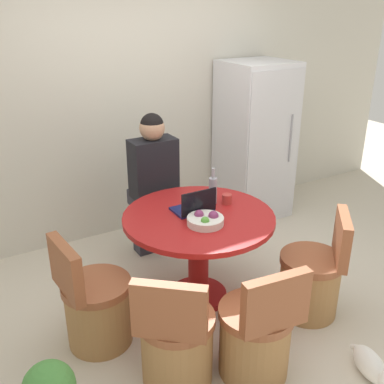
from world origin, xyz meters
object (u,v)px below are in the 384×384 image
chair_left_side (96,308)px  bottle (213,190)px  cat (372,366)px  person_seated (152,180)px  chair_near_camera (256,337)px  laptop (194,207)px  refrigerator (255,141)px  dining_table (199,237)px  chair_near_right_corner (312,280)px  chair_near_left_corner (176,344)px  fruit_bowl (206,220)px

chair_left_side → bottle: (1.08, 0.21, 0.58)m
chair_left_side → cat: chair_left_side is taller
bottle → person_seated: bearing=107.9°
chair_near_camera → laptop: 1.06m
refrigerator → dining_table: refrigerator is taller
person_seated → laptop: person_seated is taller
dining_table → chair_near_right_corner: 0.92m
laptop → chair_near_right_corner: bearing=135.6°
chair_left_side → laptop: (0.87, 0.14, 0.50)m
person_seated → bottle: (0.21, -0.67, 0.10)m
chair_near_left_corner → chair_near_camera: (0.46, -0.20, 0.00)m
chair_near_left_corner → bottle: bottle is taller
chair_left_side → bottle: bottle is taller
refrigerator → chair_near_left_corner: (-1.92, -1.76, -0.55)m
dining_table → person_seated: size_ratio=0.84×
chair_near_left_corner → cat: (1.07, -0.61, -0.19)m
chair_near_left_corner → cat: size_ratio=1.98×
person_seated → refrigerator: bearing=-167.8°
person_seated → laptop: bearing=90.4°
chair_near_left_corner → fruit_bowl: (0.52, 0.52, 0.49)m
refrigerator → bottle: 1.50m
chair_near_left_corner → person_seated: bearing=-70.8°
chair_left_side → laptop: size_ratio=2.83×
laptop → cat: bearing=110.9°
chair_near_camera → person_seated: bearing=-86.7°
refrigerator → chair_near_right_corner: 1.90m
person_seated → cat: bearing=104.0°
fruit_bowl → laptop: bearing=81.3°
chair_near_right_corner → chair_left_side: size_ratio=1.00×
chair_left_side → person_seated: 1.32m
chair_near_camera → bottle: 1.19m
person_seated → bottle: size_ratio=4.64×
refrigerator → dining_table: 1.77m
chair_near_camera → chair_left_side: (-0.77, 0.79, 0.00)m
laptop → fruit_bowl: laptop is taller
chair_near_left_corner → refrigerator: bearing=-97.6°
chair_near_right_corner → person_seated: 1.60m
chair_near_left_corner → person_seated: person_seated is taller
chair_near_camera → fruit_bowl: (0.06, 0.71, 0.49)m
bottle → chair_near_right_corner: bearing=-57.8°
refrigerator → laptop: bearing=-143.0°
refrigerator → bottle: refrigerator is taller
chair_near_right_corner → refrigerator: bearing=-161.3°
fruit_bowl → cat: size_ratio=0.63×
chair_near_right_corner → chair_left_side: (-1.52, 0.50, 0.00)m
chair_near_right_corner → person_seated: bearing=-112.7°
chair_near_camera → chair_left_side: same height
refrigerator → cat: size_ratio=3.97×
chair_left_side → fruit_bowl: (0.83, -0.07, 0.49)m
chair_left_side → cat: 1.84m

